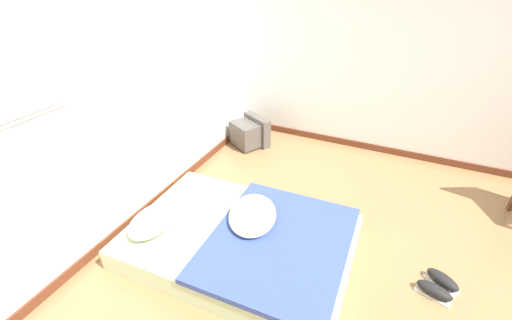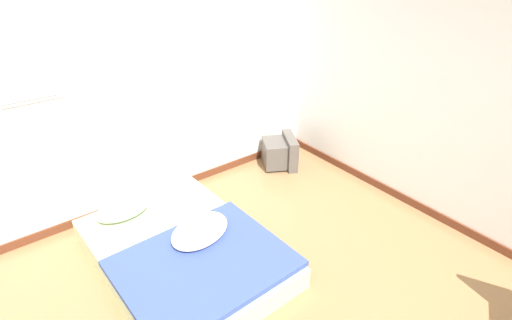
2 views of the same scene
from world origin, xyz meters
TOP-DOWN VIEW (x-y plane):
  - wall_back at (-0.01, 2.70)m, footprint 7.51×0.08m
  - mattress_bed at (0.15, 1.53)m, footprint 1.38×1.93m
  - crt_tv at (1.99, 2.34)m, footprint 0.56×0.57m

SIDE VIEW (x-z plane):
  - mattress_bed at x=0.15m, z-range -0.04..0.31m
  - crt_tv at x=1.99m, z-range -0.01..0.39m
  - wall_back at x=-0.01m, z-range -0.01..2.59m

